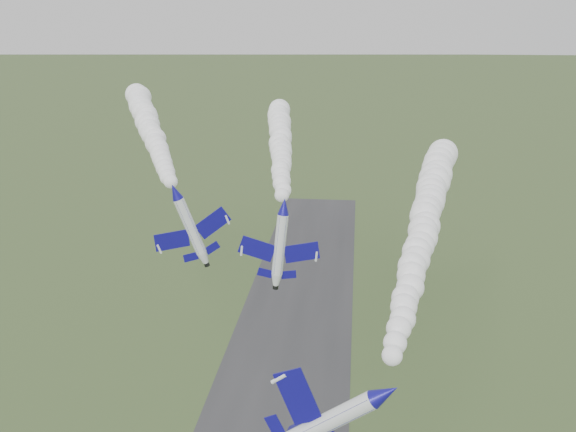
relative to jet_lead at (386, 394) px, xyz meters
name	(u,v)px	position (x,y,z in m)	size (l,w,h in m)	color
runway	(272,429)	(-14.57, 41.05, -33.97)	(24.00, 260.00, 0.04)	#2F2F31
jet_lead	(386,394)	(0.00, 0.00, 0.00)	(7.05, 13.36, 8.85)	white
smoke_trail_jet_lead	(425,221)	(6.42, 37.83, 1.97)	(5.22, 70.12, 5.22)	white
jet_pair_left	(175,192)	(-24.22, 28.41, 7.68)	(9.19, 11.18, 3.84)	white
smoke_trail_jet_pair_left	(150,128)	(-37.51, 60.61, 9.58)	(4.77, 64.15, 4.77)	white
jet_pair_right	(284,206)	(-10.99, 27.36, 6.58)	(9.66, 11.47, 2.87)	white
smoke_trail_jet_pair_right	(280,141)	(-15.57, 61.61, 7.53)	(4.52, 63.41, 4.52)	white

